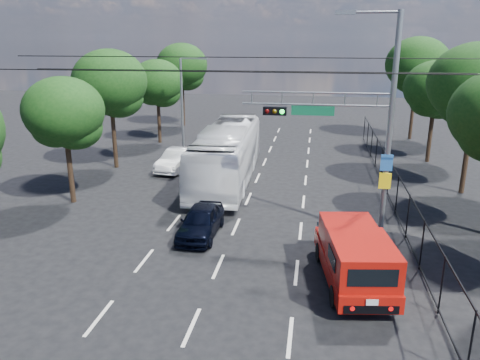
% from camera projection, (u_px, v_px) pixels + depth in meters
% --- Properties ---
extents(ground, '(120.00, 120.00, 0.00)m').
position_uv_depth(ground, '(192.00, 327.00, 14.25)').
color(ground, black).
rests_on(ground, ground).
extents(lane_markings, '(6.12, 38.00, 0.01)m').
position_uv_depth(lane_markings, '(253.00, 188.00, 27.46)').
color(lane_markings, beige).
rests_on(lane_markings, ground).
extents(signal_mast, '(6.43, 0.39, 9.50)m').
position_uv_depth(signal_mast, '(361.00, 118.00, 19.44)').
color(signal_mast, slate).
rests_on(signal_mast, ground).
extents(streetlight_left, '(2.09, 0.22, 7.08)m').
position_uv_depth(streetlight_left, '(184.00, 101.00, 34.84)').
color(streetlight_left, slate).
rests_on(streetlight_left, ground).
extents(utility_wires, '(22.00, 5.04, 0.74)m').
position_uv_depth(utility_wires, '(239.00, 67.00, 20.47)').
color(utility_wires, black).
rests_on(utility_wires, ground).
extents(fence_right, '(0.06, 34.03, 2.00)m').
position_uv_depth(fence_right, '(394.00, 187.00, 24.26)').
color(fence_right, black).
rests_on(fence_right, ground).
extents(tree_right_c, '(5.10, 5.10, 8.29)m').
position_uv_depth(tree_right_c, '(476.00, 91.00, 24.93)').
color(tree_right_c, black).
rests_on(tree_right_c, ground).
extents(tree_right_d, '(4.32, 4.32, 7.02)m').
position_uv_depth(tree_right_d, '(435.00, 93.00, 31.86)').
color(tree_right_d, black).
rests_on(tree_right_d, ground).
extents(tree_right_e, '(5.28, 5.28, 8.58)m').
position_uv_depth(tree_right_e, '(417.00, 69.00, 39.06)').
color(tree_right_e, black).
rests_on(tree_right_e, ground).
extents(tree_left_b, '(4.08, 4.08, 6.63)m').
position_uv_depth(tree_left_b, '(65.00, 117.00, 23.79)').
color(tree_left_b, black).
rests_on(tree_left_b, ground).
extents(tree_left_c, '(4.80, 4.80, 7.80)m').
position_uv_depth(tree_left_c, '(111.00, 87.00, 30.25)').
color(tree_left_c, black).
rests_on(tree_left_c, ground).
extents(tree_left_d, '(4.20, 4.20, 6.83)m').
position_uv_depth(tree_left_d, '(158.00, 86.00, 37.94)').
color(tree_left_d, black).
rests_on(tree_left_d, ground).
extents(tree_left_e, '(4.92, 4.92, 7.99)m').
position_uv_depth(tree_left_e, '(182.00, 69.00, 45.28)').
color(tree_left_e, black).
rests_on(tree_left_e, ground).
extents(red_pickup, '(2.77, 5.74, 2.06)m').
position_uv_depth(red_pickup, '(354.00, 255.00, 16.47)').
color(red_pickup, black).
rests_on(red_pickup, ground).
extents(navy_hatchback, '(1.62, 3.94, 1.34)m').
position_uv_depth(navy_hatchback, '(201.00, 221.00, 20.69)').
color(navy_hatchback, black).
rests_on(navy_hatchback, ground).
extents(white_bus, '(3.30, 12.31, 3.40)m').
position_uv_depth(white_bus, '(227.00, 154.00, 28.30)').
color(white_bus, white).
rests_on(white_bus, ground).
extents(white_van, '(2.06, 4.44, 1.41)m').
position_uv_depth(white_van, '(177.00, 160.00, 30.98)').
color(white_van, silver).
rests_on(white_van, ground).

